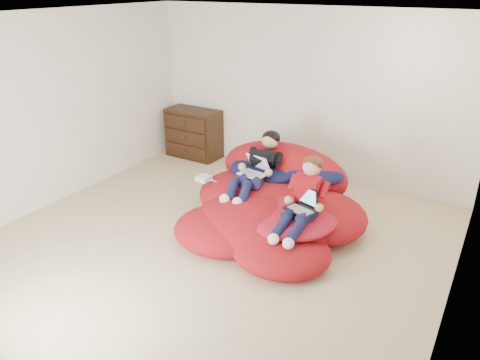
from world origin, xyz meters
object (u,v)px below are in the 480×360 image
(beanbag_pile, at_px, (271,204))
(older_boy, at_px, (259,164))
(younger_boy, at_px, (304,196))
(laptop_white, at_px, (255,169))
(laptop_black, at_px, (303,203))
(dresser, at_px, (194,133))

(beanbag_pile, xyz_separation_m, older_boy, (-0.31, 0.22, 0.40))
(younger_boy, bearing_deg, older_boy, 146.51)
(laptop_white, bearing_deg, younger_boy, -28.35)
(laptop_white, xyz_separation_m, laptop_black, (0.87, -0.49, -0.06))
(dresser, height_order, laptop_white, dresser)
(older_boy, xyz_separation_m, laptop_white, (0.00, -0.11, -0.03))
(beanbag_pile, bearing_deg, older_boy, 143.80)
(dresser, bearing_deg, younger_boy, -33.04)
(older_boy, xyz_separation_m, laptop_black, (0.87, -0.60, -0.09))
(beanbag_pile, xyz_separation_m, laptop_white, (-0.31, 0.12, 0.37))
(beanbag_pile, relative_size, older_boy, 1.97)
(beanbag_pile, distance_m, younger_boy, 0.78)
(older_boy, bearing_deg, laptop_white, -90.00)
(dresser, bearing_deg, older_boy, -32.84)
(dresser, bearing_deg, laptop_black, -33.32)
(younger_boy, xyz_separation_m, laptop_black, (-0.00, -0.02, -0.08))
(beanbag_pile, bearing_deg, dresser, 146.68)
(dresser, distance_m, younger_boy, 3.35)
(younger_boy, bearing_deg, laptop_black, -90.00)
(laptop_white, bearing_deg, beanbag_pile, -20.96)
(older_boy, height_order, laptop_white, older_boy)
(beanbag_pile, height_order, laptop_black, beanbag_pile)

